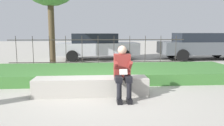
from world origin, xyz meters
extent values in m
plane|color=#A8A399|center=(0.00, 0.00, 0.00)|extent=(60.00, 60.00, 0.00)
cube|color=#ADA89E|center=(-0.22, 0.00, 0.22)|extent=(2.78, 0.59, 0.43)
cube|color=gray|center=(-0.22, 0.00, 0.04)|extent=(2.67, 0.54, 0.08)
cube|color=black|center=(0.41, -0.69, 0.04)|extent=(0.11, 0.26, 0.09)
cylinder|color=black|center=(0.41, -0.63, 0.26)|extent=(0.11, 0.11, 0.34)
cube|color=black|center=(0.41, -0.42, 0.49)|extent=(0.15, 0.42, 0.13)
cube|color=black|center=(0.63, -0.69, 0.04)|extent=(0.11, 0.26, 0.09)
cylinder|color=black|center=(0.63, -0.63, 0.26)|extent=(0.11, 0.11, 0.34)
cube|color=black|center=(0.63, -0.42, 0.49)|extent=(0.15, 0.42, 0.13)
cube|color=maroon|center=(0.52, -0.21, 0.76)|extent=(0.38, 0.24, 0.54)
sphere|color=#DBB293|center=(0.52, -0.23, 1.12)|extent=(0.21, 0.21, 0.21)
cylinder|color=maroon|center=(0.35, -0.37, 0.78)|extent=(0.08, 0.29, 0.24)
cylinder|color=maroon|center=(0.69, -0.37, 0.78)|extent=(0.08, 0.29, 0.24)
cube|color=beige|center=(0.52, -0.47, 0.65)|extent=(0.18, 0.09, 0.13)
cube|color=#3D7533|center=(0.00, 1.98, 0.16)|extent=(9.34, 2.57, 0.33)
cylinder|color=#332D28|center=(0.00, 3.87, 0.27)|extent=(7.34, 0.03, 0.03)
cylinder|color=#332D28|center=(0.00, 3.87, 1.20)|extent=(7.34, 0.03, 0.03)
cylinder|color=#332D28|center=(-3.34, 3.87, 0.68)|extent=(0.02, 0.02, 1.37)
cylinder|color=#332D28|center=(-2.67, 3.87, 0.68)|extent=(0.02, 0.02, 1.37)
cylinder|color=#332D28|center=(-2.00, 3.87, 0.68)|extent=(0.02, 0.02, 1.37)
cylinder|color=#332D28|center=(-1.33, 3.87, 0.68)|extent=(0.02, 0.02, 1.37)
cylinder|color=#332D28|center=(-0.67, 3.87, 0.68)|extent=(0.02, 0.02, 1.37)
cylinder|color=#332D28|center=(0.00, 3.87, 0.68)|extent=(0.02, 0.02, 1.37)
cylinder|color=#332D28|center=(0.67, 3.87, 0.68)|extent=(0.02, 0.02, 1.37)
cylinder|color=#332D28|center=(1.33, 3.87, 0.68)|extent=(0.02, 0.02, 1.37)
cylinder|color=#332D28|center=(2.00, 3.87, 0.68)|extent=(0.02, 0.02, 1.37)
cylinder|color=#332D28|center=(2.67, 3.87, 0.68)|extent=(0.02, 0.02, 1.37)
cylinder|color=#332D28|center=(3.34, 3.87, 0.68)|extent=(0.02, 0.02, 1.37)
cube|color=#4C5156|center=(5.74, 6.43, 0.66)|extent=(4.58, 1.78, 0.67)
cube|color=black|center=(5.56, 6.42, 1.22)|extent=(2.53, 1.55, 0.47)
cylinder|color=black|center=(7.15, 7.29, 0.32)|extent=(0.65, 0.21, 0.64)
cylinder|color=black|center=(4.34, 5.57, 0.32)|extent=(0.65, 0.21, 0.64)
cylinder|color=black|center=(4.32, 7.26, 0.32)|extent=(0.65, 0.21, 0.64)
cube|color=#B7B7BC|center=(0.00, 6.83, 0.61)|extent=(4.52, 2.02, 0.63)
cube|color=black|center=(-0.17, 6.82, 1.18)|extent=(2.52, 1.67, 0.51)
cylinder|color=black|center=(1.42, 6.10, 0.30)|extent=(0.61, 0.24, 0.60)
cylinder|color=black|center=(1.31, 7.77, 0.30)|extent=(0.61, 0.24, 0.60)
cylinder|color=black|center=(-1.30, 5.90, 0.30)|extent=(0.61, 0.24, 0.60)
cylinder|color=black|center=(-1.42, 7.57, 0.30)|extent=(0.61, 0.24, 0.60)
cylinder|color=#4C3D28|center=(-2.06, 4.75, 1.64)|extent=(0.27, 0.27, 3.28)
camera|label=1|loc=(-0.09, -5.27, 1.56)|focal=35.00mm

